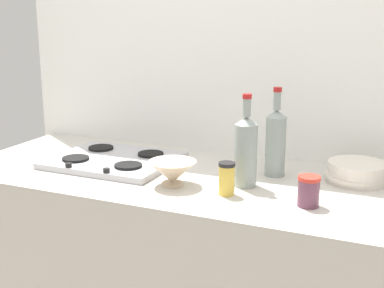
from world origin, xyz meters
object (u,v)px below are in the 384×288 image
Objects in this scene: stovetop_hob at (114,160)px; mixing_bowl at (172,172)px; wine_bottle_leftmost at (276,141)px; condiment_jar_rear at (309,191)px; wine_bottle_mid_left at (246,150)px; condiment_jar_front at (227,179)px; plate_stack at (357,172)px.

mixing_bowl reaches higher than stovetop_hob.
stovetop_hob is at bearing -170.24° from wine_bottle_leftmost.
wine_bottle_mid_left is at bearing 155.88° from condiment_jar_rear.
condiment_jar_front is at bearing -108.24° from wine_bottle_leftmost.
wine_bottle_mid_left reaches higher than mixing_bowl.
condiment_jar_rear is (0.18, -0.26, -0.08)m from wine_bottle_leftmost.
wine_bottle_leftmost is 1.01× the size of wine_bottle_mid_left.
wine_bottle_mid_left is (-0.06, -0.16, -0.00)m from wine_bottle_leftmost.
plate_stack is at bearing 39.66° from condiment_jar_front.
condiment_jar_rear is at bearing -11.17° from stovetop_hob.
wine_bottle_leftmost reaches higher than plate_stack.
stovetop_hob is 1.47× the size of wine_bottle_mid_left.
wine_bottle_mid_left is 0.14m from condiment_jar_front.
stovetop_hob is 0.57m from wine_bottle_mid_left.
wine_bottle_mid_left is at bearing -5.16° from stovetop_hob.
condiment_jar_rear is (0.47, -0.01, 0.00)m from mixing_bowl.
wine_bottle_leftmost is at bearing -171.80° from plate_stack.
wine_bottle_leftmost reaches higher than stovetop_hob.
mixing_bowl is at bearing -138.91° from wine_bottle_leftmost.
stovetop_hob is 1.45× the size of wine_bottle_leftmost.
condiment_jar_front reaches higher than stovetop_hob.
mixing_bowl is at bearing 178.75° from condiment_jar_rear.
stovetop_hob is 2.82× the size of mixing_bowl.
wine_bottle_leftmost reaches higher than condiment_jar_rear.
plate_stack is 0.65m from mixing_bowl.
condiment_jar_rear is (0.24, -0.11, -0.08)m from wine_bottle_mid_left.
wine_bottle_mid_left reaches higher than condiment_jar_front.
stovetop_hob is at bearing 174.84° from wine_bottle_mid_left.
wine_bottle_mid_left is 3.31× the size of condiment_jar_rear.
condiment_jar_front is 0.27m from condiment_jar_rear.
wine_bottle_mid_left is (-0.35, -0.20, 0.09)m from plate_stack.
plate_stack is at bearing 27.13° from mixing_bowl.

